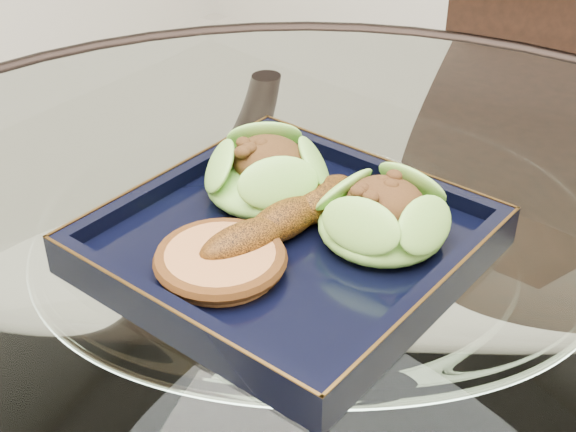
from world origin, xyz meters
The scene contains 7 objects.
dining_table centered at (0.00, 0.00, 0.60)m, with size 1.13×1.13×0.77m.
dining_chair centered at (0.01, 0.57, 0.57)m, with size 0.55×0.55×1.01m.
navy_plate centered at (-0.03, 0.00, 0.77)m, with size 0.27×0.27×0.02m, color black.
lettuce_wrap_left centered at (-0.08, 0.04, 0.80)m, with size 0.11×0.11×0.04m, color #5FA931.
lettuce_wrap_right centered at (0.03, 0.05, 0.80)m, with size 0.10×0.10×0.04m, color #64A931.
roasted_plantain centered at (-0.03, 0.00, 0.80)m, with size 0.16×0.03×0.03m, color #6C380B.
crumb_patty centered at (-0.04, -0.06, 0.79)m, with size 0.09×0.09×0.02m, color #C47841.
Camera 1 is at (0.30, -0.41, 1.15)m, focal length 50.00 mm.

